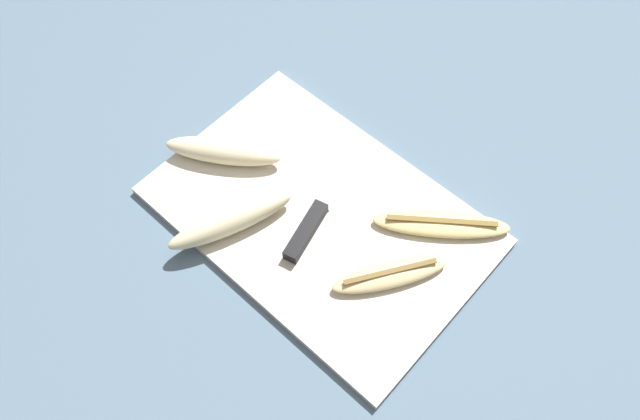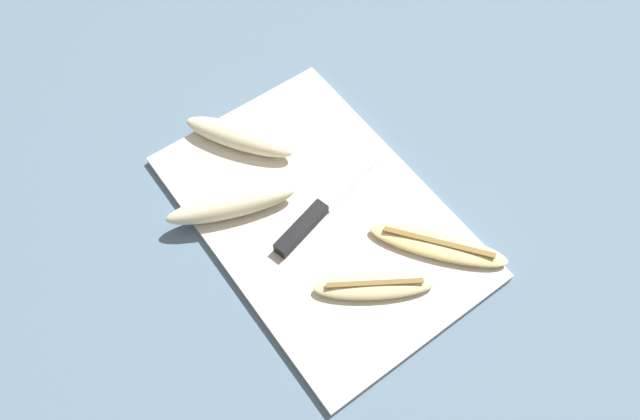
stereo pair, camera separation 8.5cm
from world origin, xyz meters
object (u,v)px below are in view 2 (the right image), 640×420
Objects in this scene: knife at (310,219)px; banana_pale_long at (231,205)px; banana_golden_short at (438,245)px; banana_ripe_center at (374,286)px; banana_bright_far at (239,137)px.

knife is 1.15× the size of banana_pale_long.
knife is at bearing -139.40° from banana_golden_short.
banana_golden_short is (0.21, 0.19, -0.01)m from banana_pale_long.
banana_ripe_center is (0.13, 0.01, 0.00)m from knife.
banana_golden_short is at bearing 87.71° from banana_ripe_center.
banana_ripe_center reaches higher than knife.
banana_golden_short is at bearing 21.67° from banana_bright_far.
banana_bright_far is (-0.17, -0.01, 0.01)m from knife.
banana_pale_long reaches higher than banana_bright_far.
banana_bright_far is at bearing 167.54° from knife.
knife is at bearing 2.05° from banana_bright_far.
banana_ripe_center is at bearing 22.75° from banana_pale_long.
banana_bright_far is (-0.09, 0.07, -0.00)m from banana_pale_long.
banana_pale_long is at bearing -38.10° from banana_bright_far.
banana_ripe_center is (0.30, 0.01, -0.01)m from banana_bright_far.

